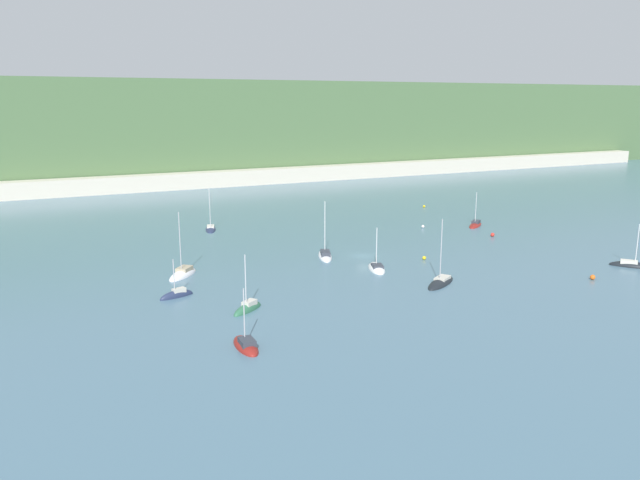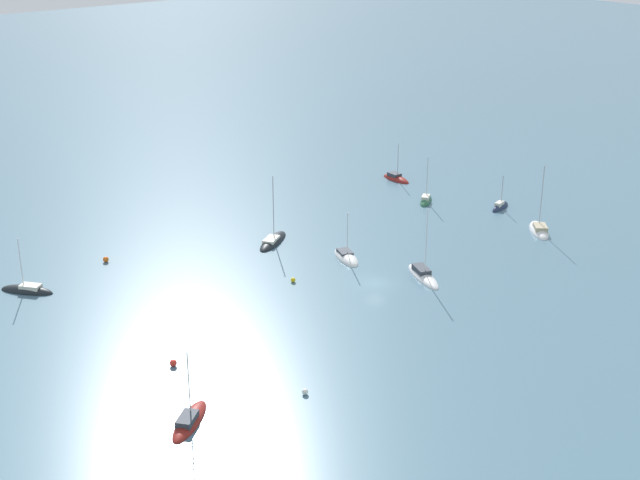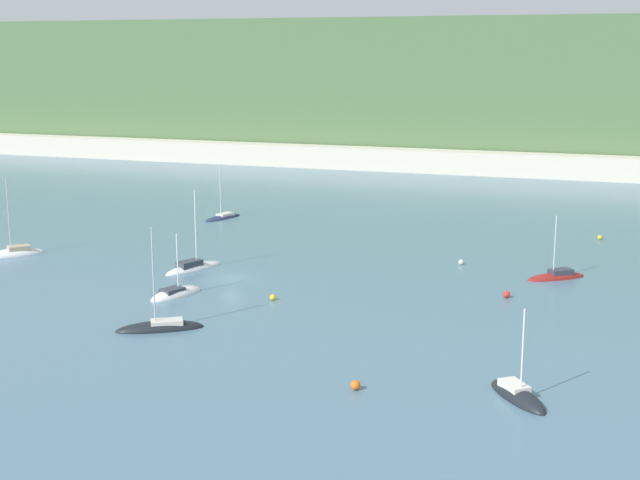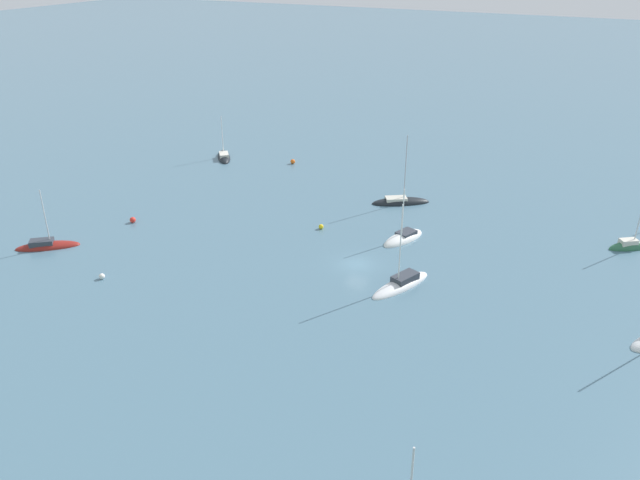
% 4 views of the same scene
% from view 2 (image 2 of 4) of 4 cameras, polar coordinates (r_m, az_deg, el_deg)
% --- Properties ---
extents(ground_plane, '(600.00, 600.00, 0.00)m').
position_cam_2_polar(ground_plane, '(119.89, 3.57, -2.78)').
color(ground_plane, slate).
extents(sailboat_0, '(7.14, 7.63, 11.42)m').
position_cam_2_polar(sailboat_0, '(141.60, 13.84, 0.58)').
color(sailboat_0, silver).
rests_on(sailboat_0, ground_plane).
extents(sailboat_1, '(7.48, 6.56, 8.38)m').
position_cam_2_polar(sailboat_1, '(91.14, -8.36, -11.42)').
color(sailboat_1, maroon).
rests_on(sailboat_1, ground_plane).
extents(sailboat_2, '(8.59, 6.68, 11.12)m').
position_cam_2_polar(sailboat_2, '(133.45, -3.03, -0.12)').
color(sailboat_2, black).
rests_on(sailboat_2, ground_plane).
extents(sailboat_4, '(2.61, 6.57, 7.73)m').
position_cam_2_polar(sailboat_4, '(162.87, 4.88, 3.91)').
color(sailboat_4, maroon).
rests_on(sailboat_4, ground_plane).
extents(sailboat_5, '(6.28, 7.15, 8.33)m').
position_cam_2_polar(sailboat_5, '(123.36, -18.23, -3.13)').
color(sailboat_5, black).
rests_on(sailboat_5, ground_plane).
extents(sailboat_6, '(5.46, 2.72, 6.64)m').
position_cam_2_polar(sailboat_6, '(150.49, 11.45, 2.03)').
color(sailboat_6, '#232D4C').
rests_on(sailboat_6, ground_plane).
extents(sailboat_7, '(5.49, 9.12, 10.76)m').
position_cam_2_polar(sailboat_7, '(122.31, 6.61, -2.31)').
color(sailboat_7, silver).
rests_on(sailboat_7, ground_plane).
extents(sailboat_8, '(4.82, 7.50, 7.97)m').
position_cam_2_polar(sailboat_8, '(127.67, 1.69, -1.14)').
color(sailboat_8, white).
rests_on(sailboat_8, ground_plane).
extents(sailboat_9, '(5.80, 4.80, 8.77)m').
position_cam_2_polar(sailboat_9, '(151.67, 6.79, 2.48)').
color(sailboat_9, '#2D6647').
rests_on(sailboat_9, ground_plane).
extents(mooring_buoy_0, '(0.67, 0.67, 0.67)m').
position_cam_2_polar(mooring_buoy_0, '(94.54, -0.97, -9.68)').
color(mooring_buoy_0, white).
rests_on(mooring_buoy_0, ground_plane).
extents(mooring_buoy_1, '(0.82, 0.82, 0.82)m').
position_cam_2_polar(mooring_buoy_1, '(129.76, -13.55, -1.22)').
color(mooring_buoy_1, orange).
rests_on(mooring_buoy_1, ground_plane).
extents(mooring_buoy_2, '(0.66, 0.66, 0.66)m').
position_cam_2_polar(mooring_buoy_2, '(119.90, -1.73, -2.57)').
color(mooring_buoy_2, yellow).
rests_on(mooring_buoy_2, ground_plane).
extents(mooring_buoy_4, '(0.81, 0.81, 0.81)m').
position_cam_2_polar(mooring_buoy_4, '(100.92, -9.37, -7.78)').
color(mooring_buoy_4, red).
rests_on(mooring_buoy_4, ground_plane).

